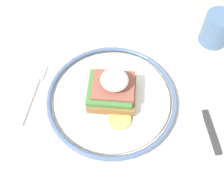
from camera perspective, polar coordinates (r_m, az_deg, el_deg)
The scene contains 6 objects.
dining_table at distance 0.70m, azimuth 2.51°, elevation -10.44°, with size 0.92×0.67×0.78m.
plate at distance 0.57m, azimuth -0.00°, elevation -1.45°, with size 0.27×0.27×0.02m.
sandwich at distance 0.54m, azimuth 0.10°, elevation 0.46°, with size 0.09×0.12×0.08m.
fork at distance 0.61m, azimuth -15.65°, elevation 0.13°, with size 0.03×0.15×0.00m.
knife at distance 0.59m, azimuth 18.40°, elevation -4.24°, with size 0.06×0.21×0.01m.
cup at distance 0.69m, azimuth 20.52°, elevation 11.83°, with size 0.07×0.07×0.07m.
Camera 1 is at (-0.01, -0.26, 1.28)m, focal length 45.00 mm.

